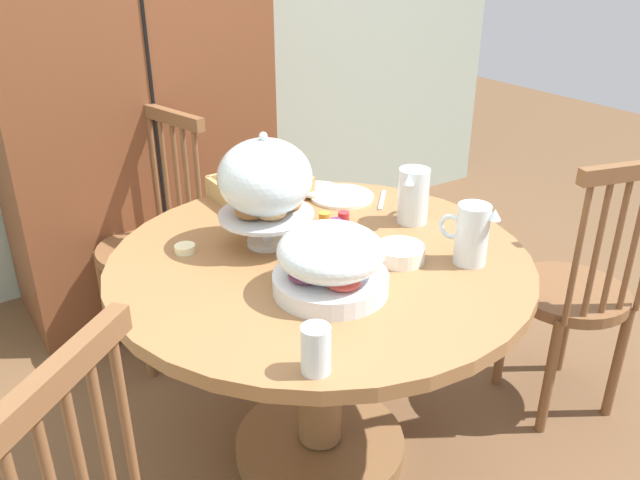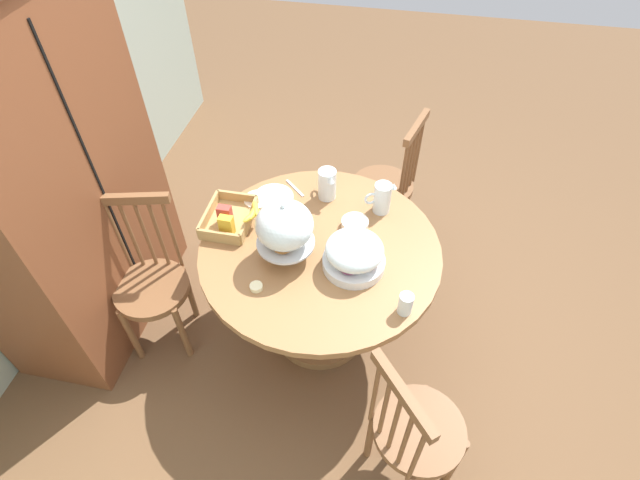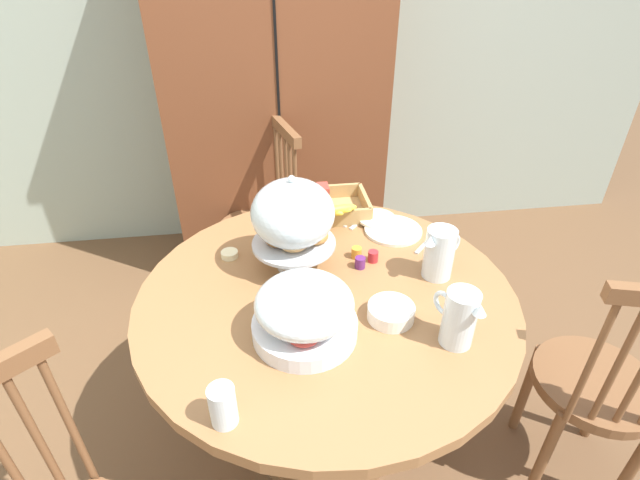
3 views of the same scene
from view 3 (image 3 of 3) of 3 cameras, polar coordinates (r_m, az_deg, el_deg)
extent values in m
plane|color=brown|center=(1.98, -0.40, -26.41)|extent=(10.00, 10.00, 0.00)
cube|color=#9EAD9E|center=(2.86, -5.82, 24.86)|extent=(4.80, 0.06, 2.60)
cube|color=brown|center=(2.61, -5.34, 16.20)|extent=(1.10, 0.56, 1.90)
cube|color=black|center=(2.31, -5.03, 16.44)|extent=(0.01, 0.01, 1.52)
cylinder|color=olive|center=(1.53, 0.77, -6.80)|extent=(1.21, 1.21, 0.04)
cylinder|color=brown|center=(1.77, 0.69, -15.15)|extent=(0.14, 0.14, 0.63)
cylinder|color=brown|center=(2.05, 0.62, -21.77)|extent=(0.56, 0.56, 0.06)
cylinder|color=brown|center=(1.39, -33.54, -21.61)|extent=(0.02, 0.02, 0.48)
cylinder|color=brown|center=(1.39, -30.75, -20.37)|extent=(0.02, 0.02, 0.48)
cylinder|color=brown|center=(1.39, -28.01, -19.08)|extent=(0.02, 0.02, 0.48)
cylinder|color=brown|center=(1.88, 30.36, -14.69)|extent=(0.40, 0.40, 0.04)
cylinder|color=brown|center=(2.17, 31.00, -16.01)|extent=(0.04, 0.04, 0.45)
cylinder|color=brown|center=(2.07, 23.66, -16.20)|extent=(0.04, 0.04, 0.45)
cylinder|color=brown|center=(2.02, 33.65, -21.86)|extent=(0.04, 0.04, 0.45)
cylinder|color=brown|center=(1.91, 25.54, -22.50)|extent=(0.04, 0.04, 0.45)
cylinder|color=brown|center=(1.59, 32.22, -12.96)|extent=(0.02, 0.02, 0.48)
cylinder|color=brown|center=(1.56, 29.85, -13.01)|extent=(0.02, 0.02, 0.48)
cylinder|color=brown|center=(2.40, -7.53, 1.26)|extent=(0.40, 0.40, 0.04)
cylinder|color=brown|center=(2.61, -10.94, -2.03)|extent=(0.04, 0.04, 0.45)
cylinder|color=brown|center=(2.39, -9.49, -5.64)|extent=(0.04, 0.04, 0.45)
cylinder|color=brown|center=(2.66, -5.08, -0.78)|extent=(0.04, 0.04, 0.45)
cylinder|color=brown|center=(2.44, -3.11, -4.19)|extent=(0.04, 0.04, 0.45)
cylinder|color=brown|center=(2.44, -5.16, 8.42)|extent=(0.02, 0.02, 0.48)
cylinder|color=brown|center=(2.38, -4.65, 7.78)|extent=(0.02, 0.02, 0.48)
cylinder|color=brown|center=(2.32, -4.12, 7.09)|extent=(0.02, 0.02, 0.48)
cylinder|color=brown|center=(2.26, -3.56, 6.37)|extent=(0.02, 0.02, 0.48)
cylinder|color=brown|center=(2.20, -2.98, 5.61)|extent=(0.02, 0.02, 0.48)
cube|color=brown|center=(2.22, -4.39, 13.14)|extent=(0.12, 0.36, 0.05)
cylinder|color=silver|center=(1.63, -3.09, -2.96)|extent=(0.12, 0.12, 0.02)
cylinder|color=silver|center=(1.60, -3.13, -1.90)|extent=(0.03, 0.03, 0.09)
cylinder|color=silver|center=(1.58, -3.18, -0.38)|extent=(0.28, 0.28, 0.01)
torus|color=#B27033|center=(1.57, -0.70, 0.55)|extent=(0.10, 0.10, 0.03)
torus|color=#D19347|center=(1.59, -3.41, 1.10)|extent=(0.10, 0.10, 0.03)
torus|color=#935628|center=(1.56, -4.94, 0.24)|extent=(0.10, 0.10, 0.03)
torus|color=tan|center=(1.54, -3.20, -0.28)|extent=(0.10, 0.10, 0.03)
ellipsoid|color=silver|center=(1.51, -3.31, 3.28)|extent=(0.27, 0.27, 0.22)
sphere|color=silver|center=(1.46, -3.46, 7.37)|extent=(0.02, 0.02, 0.02)
cylinder|color=silver|center=(1.36, -1.85, -10.54)|extent=(0.30, 0.30, 0.05)
ellipsoid|color=beige|center=(1.35, 0.99, -9.03)|extent=(0.09, 0.09, 0.03)
ellipsoid|color=#8CBF59|center=(1.39, -1.97, -7.51)|extent=(0.09, 0.09, 0.03)
ellipsoid|color=#6B2D4C|center=(1.34, -4.80, -9.35)|extent=(0.09, 0.09, 0.03)
ellipsoid|color=#CC3D33|center=(1.29, -1.96, -11.43)|extent=(0.09, 0.09, 0.03)
ellipsoid|color=silver|center=(1.30, -1.92, -7.68)|extent=(0.28, 0.28, 0.13)
cylinder|color=silver|center=(1.59, 14.22, -1.56)|extent=(0.10, 0.10, 0.18)
cylinder|color=orange|center=(1.60, 14.10, -2.34)|extent=(0.09, 0.09, 0.12)
cone|color=silver|center=(1.51, 13.17, -0.04)|extent=(0.05, 0.05, 0.03)
torus|color=silver|center=(1.63, 15.72, -0.49)|extent=(0.07, 0.05, 0.07)
cylinder|color=silver|center=(1.35, 16.51, -9.06)|extent=(0.09, 0.09, 0.17)
cylinder|color=white|center=(1.37, 16.34, -9.87)|extent=(0.08, 0.08, 0.12)
cone|color=silver|center=(1.28, 18.82, -7.98)|extent=(0.05, 0.05, 0.03)
torus|color=silver|center=(1.38, 14.72, -7.40)|extent=(0.04, 0.07, 0.07)
cube|color=tan|center=(1.94, 1.07, 3.47)|extent=(0.30, 0.22, 0.01)
cube|color=tan|center=(1.83, 1.61, 2.57)|extent=(0.30, 0.02, 0.07)
cube|color=tan|center=(2.02, 0.60, 5.72)|extent=(0.30, 0.02, 0.07)
cube|color=tan|center=(1.91, -3.38, 3.92)|extent=(0.02, 0.22, 0.07)
cube|color=tan|center=(1.95, 5.46, 4.50)|extent=(0.02, 0.22, 0.07)
cube|color=gold|center=(1.88, -1.63, 4.53)|extent=(0.05, 0.07, 0.11)
cube|color=#B23D33|center=(1.91, 0.36, 5.13)|extent=(0.04, 0.07, 0.11)
ellipsoid|color=yellow|center=(1.77, 0.83, 3.68)|extent=(0.14, 0.08, 0.05)
ellipsoid|color=yellow|center=(1.77, 1.79, 3.75)|extent=(0.13, 0.03, 0.05)
ellipsoid|color=yellow|center=(1.78, 2.75, 3.81)|extent=(0.14, 0.08, 0.05)
cylinder|color=white|center=(1.83, 8.84, 1.18)|extent=(0.22, 0.22, 0.01)
cylinder|color=white|center=(1.88, 6.89, 2.60)|extent=(0.15, 0.15, 0.01)
cylinder|color=white|center=(1.43, 8.58, -8.63)|extent=(0.14, 0.14, 0.04)
cylinder|color=silver|center=(1.17, -11.67, -19.04)|extent=(0.06, 0.06, 0.11)
cylinder|color=beige|center=(1.70, -10.89, -1.69)|extent=(0.06, 0.06, 0.02)
cylinder|color=#B7282D|center=(1.65, 6.44, -1.98)|extent=(0.04, 0.04, 0.04)
cylinder|color=orange|center=(1.67, 4.44, -1.53)|extent=(0.04, 0.04, 0.04)
cylinder|color=#5B2366|center=(1.62, 4.87, -2.74)|extent=(0.04, 0.04, 0.04)
cube|color=silver|center=(1.89, 5.10, 2.43)|extent=(0.13, 0.13, 0.01)
cube|color=silver|center=(1.90, 4.34, 2.70)|extent=(0.13, 0.13, 0.01)
cube|color=silver|center=(1.79, 12.76, -0.31)|extent=(0.13, 0.13, 0.01)
camera|label=1|loc=(0.79, -106.03, -20.04)|focal=36.54mm
camera|label=2|loc=(1.84, -86.45, 34.25)|focal=27.13mm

